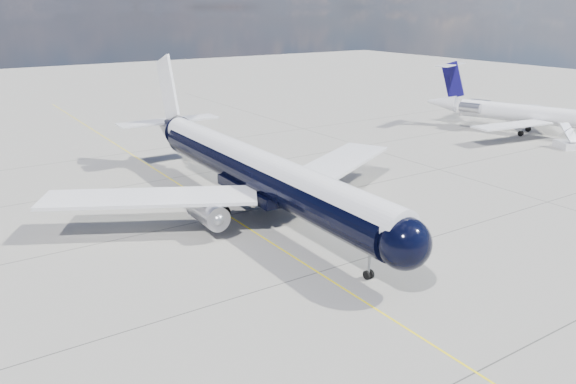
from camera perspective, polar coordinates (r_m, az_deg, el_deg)
ground at (r=59.95m, az=-8.32°, el=-0.96°), size 320.00×320.00×0.00m
taxiway_centerline at (r=55.71m, az=-6.11°, el=-2.38°), size 0.16×160.00×0.01m
main_airliner at (r=55.44m, az=-3.66°, el=2.35°), size 40.12×48.72×14.10m
regional_jet at (r=98.75m, az=22.51°, el=7.51°), size 26.57×31.33×10.95m
boarding_stair at (r=91.36m, az=26.53°, el=4.42°), size 3.82×4.14×3.67m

